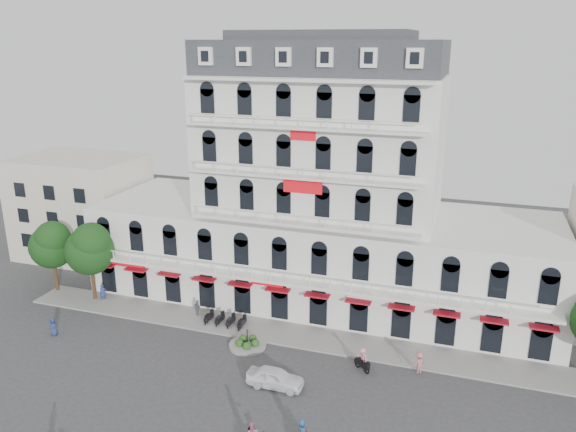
{
  "coord_description": "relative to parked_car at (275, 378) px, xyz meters",
  "views": [
    {
      "loc": [
        13.69,
        -32.99,
        24.93
      ],
      "look_at": [
        -0.7,
        10.0,
        10.72
      ],
      "focal_mm": 35.0,
      "sensor_mm": 36.0,
      "label": 1
    }
  ],
  "objects": [
    {
      "name": "rider_center",
      "position": [
        5.77,
        4.21,
        0.28
      ],
      "size": [
        1.42,
        1.19,
        1.98
      ],
      "rotation": [
        0.0,
        0.0,
        5.63
      ],
      "color": "black",
      "rests_on": "ground"
    },
    {
      "name": "ground",
      "position": [
        -1.19,
        -1.34,
        -0.75
      ],
      "size": [
        120.0,
        120.0,
        0.0
      ],
      "primitive_type": "plane",
      "color": "#38383A",
      "rests_on": "ground"
    },
    {
      "name": "pedestrian_left",
      "position": [
        -21.19,
        1.04,
        0.08
      ],
      "size": [
        0.86,
        0.61,
        1.66
      ],
      "primitive_type": "imported",
      "rotation": [
        0.0,
        0.0,
        -0.1
      ],
      "color": "navy",
      "rests_on": "ground"
    },
    {
      "name": "traffic_island",
      "position": [
        -4.19,
        4.67,
        -0.49
      ],
      "size": [
        3.2,
        3.2,
        1.6
      ],
      "color": "gray",
      "rests_on": "ground"
    },
    {
      "name": "sidewalk",
      "position": [
        -1.19,
        7.66,
        -0.67
      ],
      "size": [
        53.0,
        4.0,
        0.16
      ],
      "primitive_type": "cube",
      "color": "gray",
      "rests_on": "ground"
    },
    {
      "name": "main_building",
      "position": [
        -1.19,
        16.66,
        9.21
      ],
      "size": [
        45.0,
        15.0,
        25.8
      ],
      "color": "silver",
      "rests_on": "ground"
    },
    {
      "name": "pedestrian_right",
      "position": [
        10.04,
        5.25,
        0.16
      ],
      "size": [
        1.34,
        1.24,
        1.81
      ],
      "primitive_type": "imported",
      "rotation": [
        0.0,
        0.0,
        3.78
      ],
      "color": "#BE6471",
      "rests_on": "ground"
    },
    {
      "name": "flank_building_west",
      "position": [
        -31.19,
        18.66,
        5.25
      ],
      "size": [
        14.0,
        10.0,
        12.0
      ],
      "primitive_type": "cube",
      "color": "beige",
      "rests_on": "ground"
    },
    {
      "name": "parked_car",
      "position": [
        0.0,
        0.0,
        0.0
      ],
      "size": [
        4.4,
        1.79,
        1.49
      ],
      "primitive_type": "imported",
      "rotation": [
        0.0,
        0.0,
        1.58
      ],
      "color": "white",
      "rests_on": "ground"
    },
    {
      "name": "pedestrian_mid",
      "position": [
        -10.68,
        8.16,
        0.11
      ],
      "size": [
        1.09,
        0.8,
        1.72
      ],
      "primitive_type": "imported",
      "rotation": [
        0.0,
        0.0,
        2.71
      ],
      "color": "slate",
      "rests_on": "ground"
    },
    {
      "name": "tree_west_outer",
      "position": [
        -27.14,
        8.64,
        4.6
      ],
      "size": [
        4.5,
        4.48,
        7.76
      ],
      "color": "#382314",
      "rests_on": "ground"
    },
    {
      "name": "pedestrian_far",
      "position": [
        -21.19,
        8.16,
        0.15
      ],
      "size": [
        0.76,
        0.76,
        1.78
      ],
      "primitive_type": "imported",
      "rotation": [
        0.0,
        0.0,
        0.79
      ],
      "color": "navy",
      "rests_on": "ground"
    },
    {
      "name": "tree_west_inner",
      "position": [
        -22.14,
        8.14,
        4.94
      ],
      "size": [
        4.76,
        4.76,
        8.25
      ],
      "color": "#382314",
      "rests_on": "ground"
    },
    {
      "name": "parked_scooter_row",
      "position": [
        -7.54,
        7.46,
        -0.75
      ],
      "size": [
        4.4,
        1.8,
        1.1
      ],
      "primitive_type": null,
      "color": "black",
      "rests_on": "ground"
    }
  ]
}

